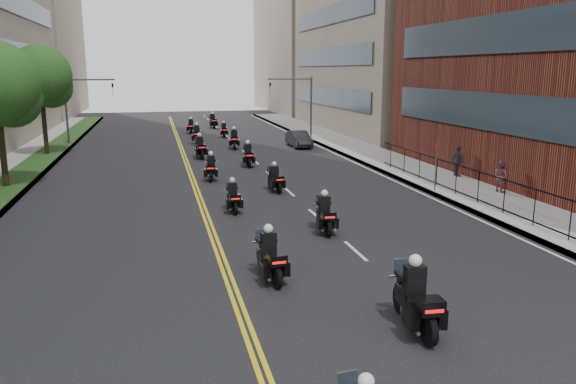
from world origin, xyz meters
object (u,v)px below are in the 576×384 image
Objects in this scene: motorcycle_6 at (211,169)px; parked_sedan at (299,139)px; motorcycle_4 at (233,198)px; pedestrian_c at (457,161)px; motorcycle_5 at (275,180)px; motorcycle_9 at (234,140)px; motorcycle_11 at (224,131)px; pedestrian_b at (501,176)px; motorcycle_1 at (416,301)px; motorcycle_12 at (191,127)px; motorcycle_8 at (200,148)px; motorcycle_13 at (213,122)px; motorcycle_10 at (197,135)px; motorcycle_2 at (270,258)px; motorcycle_7 at (248,156)px; motorcycle_3 at (325,216)px.

parked_sedan is at bearing 63.27° from motorcycle_6.
pedestrian_c reaches higher than motorcycle_4.
motorcycle_9 reaches higher than motorcycle_5.
motorcycle_11 is at bearing 88.26° from motorcycle_6.
motorcycle_4 is at bearing 83.53° from pedestrian_b.
pedestrian_c is at bearing 61.17° from motorcycle_1.
motorcycle_12 reaches higher than parked_sedan.
motorcycle_9 is (3.06, 4.35, -0.01)m from motorcycle_8.
motorcycle_13 is (0.17, 33.30, 0.09)m from motorcycle_5.
motorcycle_4 is 14.48m from pedestrian_c.
motorcycle_13 is 38.20m from pedestrian_b.
motorcycle_6 is at bearing 121.24° from motorcycle_5.
motorcycle_9 is 22.60m from pedestrian_b.
motorcycle_12 is at bearing 95.17° from motorcycle_10.
motorcycle_6 is at bearing -96.50° from motorcycle_9.
motorcycle_2 is at bearing -82.29° from motorcycle_6.
motorcycle_9 is at bearing 178.07° from parked_sedan.
motorcycle_11 is 1.15× the size of pedestrian_c.
motorcycle_6 is at bearing 85.58° from motorcycle_2.
motorcycle_5 is (-0.00, 16.33, -0.13)m from motorcycle_1.
motorcycle_7 is (2.81, 4.11, 0.02)m from motorcycle_6.
motorcycle_3 is 12.12m from motorcycle_6.
motorcycle_2 is 1.28× the size of pedestrian_c.
motorcycle_7 is (-0.10, 24.36, -0.07)m from motorcycle_1.
pedestrian_c reaches higher than motorcycle_13.
motorcycle_1 is 1.14× the size of motorcycle_12.
motorcycle_3 is at bearing -77.83° from motorcycle_12.
motorcycle_11 is (0.35, 24.71, -0.01)m from motorcycle_5.
motorcycle_1 reaches higher than motorcycle_5.
motorcycle_3 is at bearing 104.65° from pedestrian_b.
pedestrian_c is (10.99, 17.34, 0.31)m from motorcycle_1.
motorcycle_11 is at bearing 23.55° from pedestrian_c.
motorcycle_11 is (0.01, 32.46, -0.05)m from motorcycle_3.
motorcycle_13 is 1.34× the size of pedestrian_c.
pedestrian_c is at bearing -4.67° from motorcycle_6.
motorcycle_10 reaches higher than motorcycle_7.
pedestrian_c reaches higher than motorcycle_5.
motorcycle_10 is at bearing 150.51° from parked_sedan.
motorcycle_12 is 34.63m from pedestrian_b.
motorcycle_1 reaches higher than motorcycle_11.
motorcycle_12 is (-2.81, 36.33, -0.00)m from motorcycle_3.
motorcycle_1 reaches higher than motorcycle_9.
motorcycle_11 is at bearing 120.91° from parked_sedan.
motorcycle_12 is (0.28, 40.81, -0.02)m from motorcycle_2.
motorcycle_11 is at bearing -46.10° from motorcycle_12.
motorcycle_4 is at bearing -85.32° from motorcycle_10.
motorcycle_8 is at bearing 99.32° from motorcycle_1.
motorcycle_13 is 34.06m from pedestrian_c.
motorcycle_6 is 16.85m from motorcycle_10.
pedestrian_b is 4.36m from pedestrian_c.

